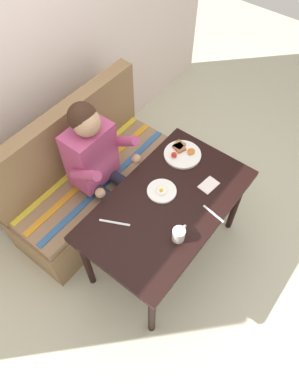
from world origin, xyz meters
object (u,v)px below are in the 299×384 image
at_px(napkin, 209,185).
at_px(fork, 213,214).
at_px(table, 167,209).
at_px(plate_breakfast, 182,153).
at_px(couch, 91,182).
at_px(plate_eggs, 162,191).
at_px(coffee_mug, 179,234).
at_px(knife, 115,223).
at_px(person, 98,161).

distance_m(napkin, fork, 0.23).
relative_size(table, fork, 7.06).
height_order(plate_breakfast, napkin, plate_breakfast).
bearing_deg(fork, plate_breakfast, 66.24).
xyz_separation_m(couch, plate_eggs, (0.05, -0.68, 0.41)).
xyz_separation_m(plate_eggs, napkin, (0.24, -0.22, -0.01)).
xyz_separation_m(coffee_mug, knife, (-0.16, 0.38, -0.05)).
bearing_deg(napkin, plate_eggs, 137.29).
bearing_deg(napkin, knife, 153.21).
bearing_deg(fork, napkin, 49.27).
height_order(plate_breakfast, plate_eggs, plate_breakfast).
xyz_separation_m(plate_eggs, knife, (-0.37, 0.09, -0.01)).
xyz_separation_m(table, plate_eggs, (0.05, 0.08, 0.09)).
xyz_separation_m(plate_breakfast, coffee_mug, (-0.57, -0.37, 0.04)).
height_order(coffee_mug, napkin, coffee_mug).
xyz_separation_m(couch, knife, (-0.33, -0.59, 0.40)).
bearing_deg(couch, person, -97.95).
height_order(table, coffee_mug, coffee_mug).
bearing_deg(person, coffee_mug, -100.26).
bearing_deg(coffee_mug, knife, 112.90).
bearing_deg(fork, person, 107.93).
bearing_deg(knife, couch, 34.44).
bearing_deg(table, knife, 152.23).
bearing_deg(fork, plate_eggs, 109.05).
bearing_deg(plate_breakfast, fork, -122.88).
bearing_deg(napkin, couch, 107.53).
xyz_separation_m(couch, person, (-0.02, -0.17, 0.41)).
height_order(person, napkin, person).
bearing_deg(plate_eggs, knife, 166.55).
bearing_deg(couch, napkin, -72.47).
relative_size(couch, person, 1.19).
height_order(table, person, person).
distance_m(plate_breakfast, knife, 0.73).
bearing_deg(napkin, table, 154.37).
height_order(coffee_mug, fork, coffee_mug).
relative_size(couch, plate_eggs, 7.26).
relative_size(plate_eggs, napkin, 1.49).
height_order(table, couch, couch).
xyz_separation_m(plate_eggs, fork, (0.06, -0.37, -0.01)).
bearing_deg(knife, plate_eggs, -40.01).
relative_size(couch, plate_breakfast, 5.36).
bearing_deg(plate_breakfast, coffee_mug, -146.88).
xyz_separation_m(table, couch, (0.00, 0.76, -0.32)).
height_order(plate_breakfast, knife, plate_breakfast).
bearing_deg(person, table, -87.63).
xyz_separation_m(couch, plate_breakfast, (0.40, -0.60, 0.41)).
bearing_deg(person, napkin, -66.95).
height_order(plate_breakfast, coffee_mug, coffee_mug).
distance_m(plate_breakfast, napkin, 0.32).
relative_size(couch, fork, 8.47).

